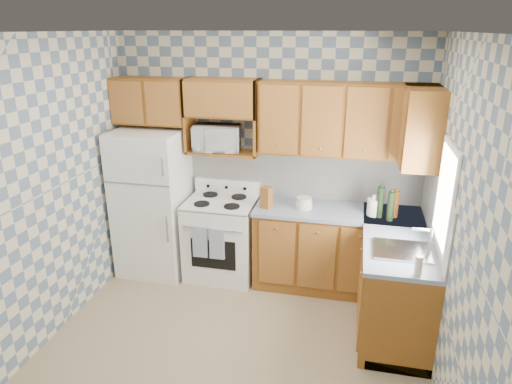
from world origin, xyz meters
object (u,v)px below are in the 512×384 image
refrigerator (153,202)px  microwave (217,138)px  stove_body (222,239)px  electric_kettle (374,207)px

refrigerator → microwave: (0.73, 0.19, 0.75)m
stove_body → microwave: size_ratio=1.77×
refrigerator → stove_body: 0.89m
stove_body → electric_kettle: size_ratio=5.16×
electric_kettle → refrigerator: bearing=179.4°
refrigerator → microwave: microwave is taller
stove_body → refrigerator: bearing=-178.2°
stove_body → microwave: bearing=113.6°
refrigerator → electric_kettle: (2.45, -0.02, 0.17)m
stove_body → microwave: microwave is taller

